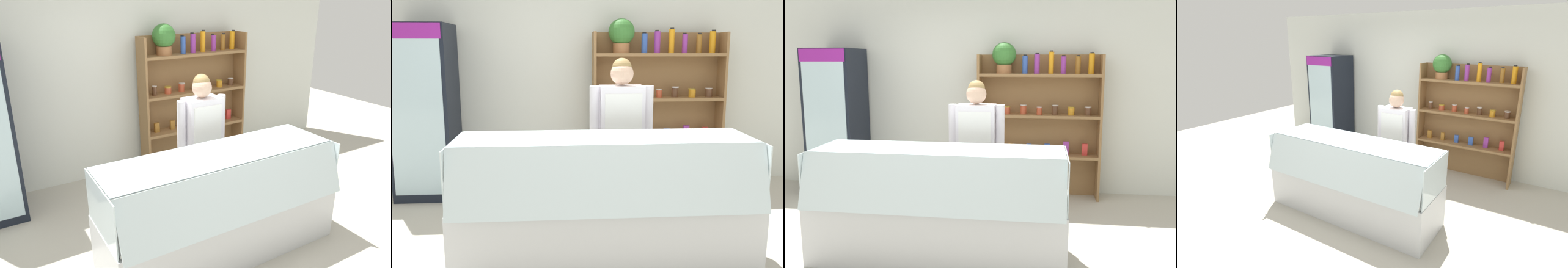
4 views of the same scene
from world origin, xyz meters
The scene contains 6 objects.
ground_plane centered at (0.00, 0.00, 0.00)m, with size 12.00×12.00×0.00m, color #B7B2A3.
back_wall centered at (0.00, 2.20, 1.35)m, with size 6.80×0.10×2.70m, color silver.
drinks_fridge centered at (-1.86, 1.75, 0.96)m, with size 0.64×0.66×1.93m.
shelving_unit centered at (0.75, 1.94, 1.16)m, with size 1.57×0.30×2.00m.
deli_display_case centered at (-0.04, -0.04, 0.31)m, with size 2.26×0.81×1.01m.
shop_clerk centered at (0.20, 0.68, 0.93)m, with size 0.58×0.25×1.58m.
Camera 3 is at (0.87, -3.70, 1.79)m, focal length 40.00 mm.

